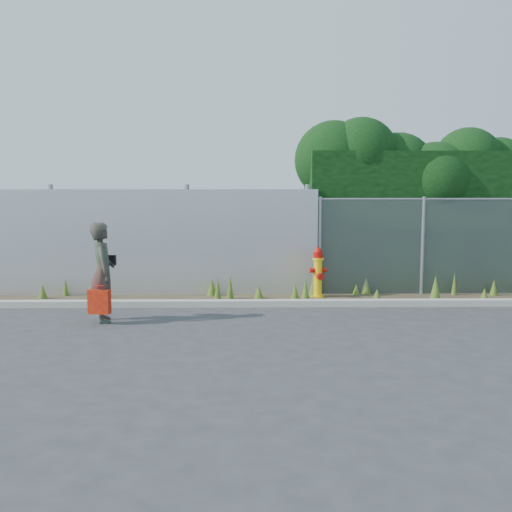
{
  "coord_description": "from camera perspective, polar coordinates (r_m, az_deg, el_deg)",
  "views": [
    {
      "loc": [
        -0.47,
        -8.75,
        2.13
      ],
      "look_at": [
        -0.3,
        1.4,
        1.0
      ],
      "focal_mm": 40.0,
      "sensor_mm": 36.0,
      "label": 1
    }
  ],
  "objects": [
    {
      "name": "fire_hydrant",
      "position": [
        11.59,
        6.21,
        -1.74
      ],
      "size": [
        0.35,
        0.31,
        1.04
      ],
      "rotation": [
        0.0,
        0.0,
        0.24
      ],
      "color": "yellow",
      "rests_on": "ground"
    },
    {
      "name": "black_shoulder_bag",
      "position": [
        9.9,
        -14.49,
        -0.4
      ],
      "size": [
        0.23,
        0.1,
        0.17
      ],
      "rotation": [
        0.0,
        0.0,
        -0.06
      ],
      "color": "black"
    },
    {
      "name": "woman",
      "position": [
        9.73,
        -15.1,
        -1.57
      ],
      "size": [
        0.56,
        0.7,
        1.65
      ],
      "primitive_type": "imported",
      "rotation": [
        0.0,
        0.0,
        1.89
      ],
      "color": "#0D5741",
      "rests_on": "ground"
    },
    {
      "name": "hedge",
      "position": [
        13.64,
        19.54,
        5.78
      ],
      "size": [
        7.59,
        2.16,
        3.78
      ],
      "color": "black",
      "rests_on": "ground"
    },
    {
      "name": "corrugated_fence",
      "position": [
        12.12,
        -14.2,
        1.3
      ],
      "size": [
        8.5,
        0.21,
        2.3
      ],
      "color": "#B2B4BA",
      "rests_on": "ground"
    },
    {
      "name": "weed_strip",
      "position": [
        11.48,
        5.63,
        -3.76
      ],
      "size": [
        16.0,
        1.35,
        0.55
      ],
      "color": "#463928",
      "rests_on": "ground"
    },
    {
      "name": "ground",
      "position": [
        9.02,
        2.08,
        -7.32
      ],
      "size": [
        80.0,
        80.0,
        0.0
      ],
      "primitive_type": "plane",
      "color": "#363638",
      "rests_on": "ground"
    },
    {
      "name": "curb",
      "position": [
        10.76,
        1.57,
        -4.74
      ],
      "size": [
        16.0,
        0.22,
        0.12
      ],
      "primitive_type": "cube",
      "color": "#ACA79C",
      "rests_on": "ground"
    },
    {
      "name": "red_tote_bag",
      "position": [
        9.59,
        -15.4,
        -4.43
      ],
      "size": [
        0.36,
        0.13,
        0.47
      ],
      "rotation": [
        0.0,
        0.0,
        -0.19
      ],
      "color": "#A6090C"
    },
    {
      "name": "chainlink_fence",
      "position": [
        12.71,
        20.84,
        0.98
      ],
      "size": [
        6.5,
        0.07,
        2.05
      ],
      "color": "gray",
      "rests_on": "ground"
    }
  ]
}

